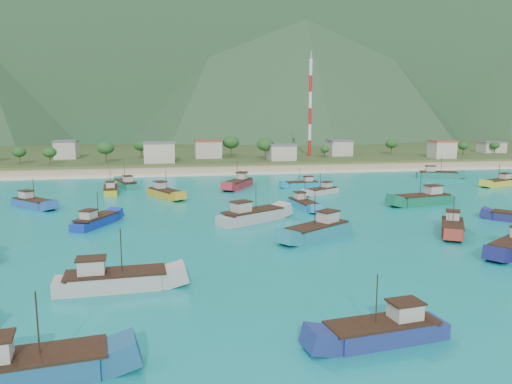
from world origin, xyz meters
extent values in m
plane|color=#0B7880|center=(0.00, 0.00, 0.00)|extent=(600.00, 600.00, 0.00)
cube|color=beige|center=(0.00, 79.00, 0.00)|extent=(400.00, 18.00, 1.20)
cube|color=#385123|center=(0.00, 140.00, 0.00)|extent=(400.00, 110.00, 2.40)
cube|color=white|center=(0.00, 69.50, 0.00)|extent=(400.00, 2.50, 0.08)
cube|color=slate|center=(-150.00, 520.00, 130.00)|extent=(1400.00, 160.00, 260.00)
cube|color=#385942|center=(120.00, 400.00, 100.00)|extent=(1100.00, 160.00, 200.00)
cube|color=#284C2D|center=(-40.00, 300.00, 75.00)|extent=(800.00, 160.00, 150.00)
cone|color=#284C2D|center=(60.00, 300.00, 85.00)|extent=(280.00, 280.00, 170.00)
cube|color=beige|center=(-60.45, 114.53, 4.71)|extent=(7.69, 8.40, 6.23)
cube|color=beige|center=(-26.37, 93.42, 4.92)|extent=(10.14, 7.87, 6.63)
cube|color=beige|center=(-8.60, 108.17, 4.72)|extent=(9.66, 8.06, 6.24)
cube|color=beige|center=(16.64, 95.25, 4.22)|extent=(9.04, 9.12, 5.24)
cube|color=beige|center=(43.19, 108.64, 4.45)|extent=(8.47, 8.17, 5.71)
cube|color=beige|center=(77.01, 91.27, 4.67)|extent=(8.06, 7.17, 6.13)
cube|color=beige|center=(111.40, 110.94, 3.70)|extent=(9.80, 7.01, 4.20)
cylinder|color=red|center=(30.78, 108.00, 4.68)|extent=(1.20, 1.20, 6.15)
cylinder|color=white|center=(30.78, 108.00, 10.83)|extent=(1.20, 1.20, 6.15)
cylinder|color=red|center=(30.78, 108.00, 16.99)|extent=(1.20, 1.20, 6.15)
cylinder|color=white|center=(30.78, 108.00, 23.14)|extent=(1.20, 1.20, 6.15)
cylinder|color=red|center=(30.78, 108.00, 29.29)|extent=(1.20, 1.20, 6.15)
cylinder|color=white|center=(30.78, 108.00, 35.45)|extent=(1.20, 1.20, 6.15)
cube|color=#A52733|center=(-6.47, 43.43, 0.69)|extent=(9.07, 12.11, 2.17)
cube|color=beige|center=(-5.24, 45.54, 2.66)|extent=(3.26, 3.45, 1.77)
cylinder|color=#382114|center=(-6.81, 42.84, 4.22)|extent=(0.12, 0.12, 4.89)
cube|color=teal|center=(-1.62, -7.97, 0.73)|extent=(12.36, 9.93, 2.26)
cube|color=beige|center=(0.49, -6.57, 2.77)|extent=(3.61, 3.45, 1.83)
cylinder|color=#382114|center=(-2.21, -8.36, 4.39)|extent=(0.12, 0.12, 5.07)
cube|color=teal|center=(9.50, 41.71, 0.42)|extent=(9.30, 3.68, 1.65)
cube|color=beige|center=(11.34, 41.92, 1.91)|extent=(2.23, 1.88, 1.34)
cylinder|color=#382114|center=(8.99, 41.65, 3.10)|extent=(0.12, 0.12, 3.70)
cube|color=#126C49|center=(27.78, 14.25, 0.76)|extent=(13.19, 6.04, 2.31)
cube|color=beige|center=(30.33, 14.73, 2.85)|extent=(3.27, 2.82, 1.88)
cylinder|color=#382114|center=(27.07, 14.12, 4.51)|extent=(0.12, 0.12, 5.20)
cube|color=navy|center=(-6.58, -42.38, 0.58)|extent=(11.08, 4.57, 1.95)
cube|color=beige|center=(-4.40, -42.09, 2.35)|extent=(2.68, 2.28, 1.59)
cylinder|color=#382114|center=(-7.19, -42.46, 3.75)|extent=(0.12, 0.12, 4.40)
cube|color=gold|center=(-37.09, 40.45, 0.52)|extent=(3.86, 10.38, 1.85)
cube|color=beige|center=(-36.91, 38.38, 2.20)|extent=(2.05, 2.46, 1.50)
cylinder|color=#382114|center=(-37.14, 41.03, 3.52)|extent=(0.12, 0.12, 4.16)
cube|color=#2658A7|center=(-50.61, 25.19, 0.57)|extent=(9.72, 9.77, 1.93)
cube|color=beige|center=(-52.15, 26.74, 2.32)|extent=(3.09, 3.09, 1.57)
cylinder|color=#382114|center=(-50.19, 24.76, 3.71)|extent=(0.12, 0.12, 4.35)
cube|color=#9C3226|center=(20.30, -8.98, 0.56)|extent=(8.09, 10.73, 1.93)
cube|color=beige|center=(21.40, -7.11, 2.31)|extent=(2.90, 3.06, 1.57)
cylinder|color=#382114|center=(19.99, -9.50, 3.70)|extent=(0.12, 0.12, 4.34)
cube|color=gold|center=(-24.52, 32.37, 0.61)|extent=(8.10, 11.32, 2.01)
cube|color=beige|center=(-25.59, 34.37, 2.43)|extent=(2.98, 3.18, 1.64)
cylinder|color=#382114|center=(-24.23, 31.82, 3.88)|extent=(0.12, 0.12, 4.53)
cube|color=#B3AEA3|center=(-29.73, -25.59, 0.69)|extent=(12.19, 4.28, 2.18)
cube|color=beige|center=(-32.18, -25.74, 2.67)|extent=(2.86, 2.36, 1.77)
cylinder|color=#382114|center=(-29.05, -25.55, 4.23)|extent=(0.12, 0.12, 4.91)
cube|color=#1233AB|center=(-35.90, 6.32, 0.53)|extent=(7.26, 10.46, 1.85)
cube|color=beige|center=(-36.84, 4.46, 2.21)|extent=(2.71, 2.91, 1.51)
cylinder|color=#382114|center=(-35.64, 6.84, 3.54)|extent=(0.12, 0.12, 4.17)
cube|color=#1D5682|center=(-33.94, -43.76, 0.69)|extent=(12.31, 5.12, 2.17)
cylinder|color=#382114|center=(-33.27, -43.66, 4.21)|extent=(0.12, 0.12, 4.88)
cube|color=#2584BE|center=(2.54, 14.71, 0.50)|extent=(4.27, 10.20, 1.80)
cube|color=beige|center=(2.26, 16.71, 2.13)|extent=(2.11, 2.48, 1.46)
cylinder|color=#382114|center=(2.62, 14.15, 3.42)|extent=(0.12, 0.12, 4.04)
cube|color=#217160|center=(53.07, 51.90, 0.62)|extent=(11.68, 7.03, 2.04)
cube|color=beige|center=(50.92, 52.70, 2.47)|extent=(3.11, 2.82, 1.66)
cylinder|color=#382114|center=(53.67, 51.67, 3.94)|extent=(0.12, 0.12, 4.59)
cube|color=yellow|center=(60.33, 34.72, 0.55)|extent=(10.89, 6.60, 1.90)
cube|color=beige|center=(62.33, 35.48, 2.28)|extent=(2.90, 2.64, 1.55)
cylinder|color=#382114|center=(59.77, 34.51, 3.65)|extent=(0.12, 0.12, 4.28)
cube|color=#AFA69F|center=(-9.43, 4.66, 0.75)|extent=(12.84, 9.64, 2.31)
cube|color=beige|center=(-11.67, 3.35, 2.84)|extent=(3.66, 3.46, 1.87)
cylinder|color=#382114|center=(-8.81, 5.02, 4.50)|extent=(0.12, 0.12, 5.19)
cube|color=#B5B1A6|center=(11.24, 30.49, 0.43)|extent=(9.18, 6.96, 1.65)
cube|color=beige|center=(12.84, 31.45, 1.92)|extent=(2.63, 2.49, 1.34)
cylinder|color=#382114|center=(10.80, 30.23, 3.11)|extent=(0.12, 0.12, 3.72)
cube|color=#1E775C|center=(-34.40, 49.38, 0.55)|extent=(6.53, 10.89, 1.90)
cube|color=beige|center=(-33.66, 47.37, 2.28)|extent=(2.62, 2.90, 1.55)
cylinder|color=#382114|center=(-34.61, 49.94, 3.65)|extent=(0.12, 0.12, 4.28)
camera|label=1|loc=(-23.90, -79.22, 19.18)|focal=35.00mm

